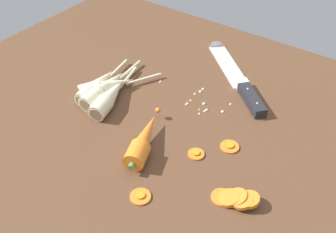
{
  "coord_description": "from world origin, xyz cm",
  "views": [
    {
      "loc": [
        37.52,
        -54.58,
        56.71
      ],
      "look_at": [
        0.0,
        -2.0,
        1.5
      ],
      "focal_mm": 41.67,
      "sensor_mm": 36.0,
      "label": 1
    }
  ],
  "objects_px": {
    "parsnip_mid_right": "(110,97)",
    "carrot_slice_stack": "(235,198)",
    "whole_carrot": "(144,141)",
    "parsnip_mid_left": "(97,86)",
    "parsnip_back": "(108,86)",
    "parsnip_front": "(105,88)",
    "chefs_knife": "(233,72)",
    "carrot_slice_stray_mid": "(140,196)",
    "carrot_slice_stray_near": "(196,153)",
    "carrot_slice_stray_far": "(230,146)"
  },
  "relations": [
    {
      "from": "parsnip_front",
      "to": "parsnip_mid_right",
      "type": "relative_size",
      "value": 1.08
    },
    {
      "from": "chefs_knife",
      "to": "carrot_slice_stray_near",
      "type": "distance_m",
      "value": 0.31
    },
    {
      "from": "chefs_knife",
      "to": "whole_carrot",
      "type": "relative_size",
      "value": 1.62
    },
    {
      "from": "parsnip_mid_left",
      "to": "carrot_slice_stray_near",
      "type": "relative_size",
      "value": 6.17
    },
    {
      "from": "parsnip_mid_right",
      "to": "chefs_knife",
      "type": "bearing_deg",
      "value": 57.22
    },
    {
      "from": "parsnip_mid_right",
      "to": "carrot_slice_stray_far",
      "type": "height_order",
      "value": "parsnip_mid_right"
    },
    {
      "from": "parsnip_front",
      "to": "parsnip_mid_left",
      "type": "bearing_deg",
      "value": -176.16
    },
    {
      "from": "carrot_slice_stack",
      "to": "whole_carrot",
      "type": "bearing_deg",
      "value": 177.09
    },
    {
      "from": "whole_carrot",
      "to": "parsnip_mid_right",
      "type": "xyz_separation_m",
      "value": [
        -0.15,
        0.07,
        -0.0
      ]
    },
    {
      "from": "chefs_knife",
      "to": "whole_carrot",
      "type": "height_order",
      "value": "whole_carrot"
    },
    {
      "from": "chefs_knife",
      "to": "parsnip_back",
      "type": "relative_size",
      "value": 1.45
    },
    {
      "from": "parsnip_back",
      "to": "carrot_slice_stray_far",
      "type": "xyz_separation_m",
      "value": [
        0.33,
        0.01,
        -0.02
      ]
    },
    {
      "from": "chefs_knife",
      "to": "parsnip_mid_left",
      "type": "height_order",
      "value": "parsnip_mid_left"
    },
    {
      "from": "whole_carrot",
      "to": "parsnip_front",
      "type": "relative_size",
      "value": 0.77
    },
    {
      "from": "parsnip_mid_left",
      "to": "parsnip_back",
      "type": "height_order",
      "value": "same"
    },
    {
      "from": "whole_carrot",
      "to": "carrot_slice_stack",
      "type": "bearing_deg",
      "value": -2.91
    },
    {
      "from": "parsnip_back",
      "to": "carrot_slice_stray_mid",
      "type": "bearing_deg",
      "value": -37.72
    },
    {
      "from": "chefs_knife",
      "to": "carrot_slice_stray_mid",
      "type": "distance_m",
      "value": 0.45
    },
    {
      "from": "parsnip_mid_left",
      "to": "parsnip_mid_right",
      "type": "relative_size",
      "value": 0.98
    },
    {
      "from": "parsnip_front",
      "to": "carrot_slice_stack",
      "type": "height_order",
      "value": "parsnip_front"
    },
    {
      "from": "whole_carrot",
      "to": "parsnip_mid_left",
      "type": "height_order",
      "value": "whole_carrot"
    },
    {
      "from": "carrot_slice_stray_mid",
      "to": "whole_carrot",
      "type": "bearing_deg",
      "value": 125.22
    },
    {
      "from": "parsnip_mid_right",
      "to": "carrot_slice_stray_mid",
      "type": "relative_size",
      "value": 5.47
    },
    {
      "from": "chefs_knife",
      "to": "parsnip_front",
      "type": "bearing_deg",
      "value": -129.06
    },
    {
      "from": "parsnip_front",
      "to": "carrot_slice_stack",
      "type": "bearing_deg",
      "value": -13.67
    },
    {
      "from": "parsnip_front",
      "to": "carrot_slice_stack",
      "type": "distance_m",
      "value": 0.41
    },
    {
      "from": "parsnip_back",
      "to": "parsnip_mid_left",
      "type": "bearing_deg",
      "value": -148.33
    },
    {
      "from": "parsnip_back",
      "to": "carrot_slice_stray_far",
      "type": "height_order",
      "value": "parsnip_back"
    },
    {
      "from": "carrot_slice_stray_mid",
      "to": "carrot_slice_stack",
      "type": "bearing_deg",
      "value": 32.5
    },
    {
      "from": "parsnip_front",
      "to": "parsnip_back",
      "type": "distance_m",
      "value": 0.01
    },
    {
      "from": "chefs_knife",
      "to": "carrot_slice_stray_near",
      "type": "bearing_deg",
      "value": -75.66
    },
    {
      "from": "whole_carrot",
      "to": "parsnip_back",
      "type": "distance_m",
      "value": 0.21
    },
    {
      "from": "whole_carrot",
      "to": "carrot_slice_stray_mid",
      "type": "height_order",
      "value": "whole_carrot"
    },
    {
      "from": "whole_carrot",
      "to": "carrot_slice_stack",
      "type": "xyz_separation_m",
      "value": [
        0.22,
        -0.01,
        -0.01
      ]
    },
    {
      "from": "parsnip_front",
      "to": "carrot_slice_stray_mid",
      "type": "distance_m",
      "value": 0.32
    },
    {
      "from": "parsnip_mid_right",
      "to": "carrot_slice_stack",
      "type": "distance_m",
      "value": 0.38
    },
    {
      "from": "parsnip_mid_left",
      "to": "parsnip_back",
      "type": "distance_m",
      "value": 0.02
    },
    {
      "from": "carrot_slice_stray_near",
      "to": "carrot_slice_stray_far",
      "type": "height_order",
      "value": "same"
    },
    {
      "from": "parsnip_back",
      "to": "parsnip_mid_right",
      "type": "bearing_deg",
      "value": -40.6
    },
    {
      "from": "parsnip_front",
      "to": "parsnip_mid_left",
      "type": "relative_size",
      "value": 1.09
    },
    {
      "from": "parsnip_mid_left",
      "to": "carrot_slice_stray_mid",
      "type": "height_order",
      "value": "parsnip_mid_left"
    },
    {
      "from": "parsnip_front",
      "to": "parsnip_mid_left",
      "type": "height_order",
      "value": "same"
    },
    {
      "from": "parsnip_front",
      "to": "carrot_slice_stray_far",
      "type": "distance_m",
      "value": 0.33
    },
    {
      "from": "parsnip_back",
      "to": "parsnip_front",
      "type": "bearing_deg",
      "value": -85.91
    },
    {
      "from": "parsnip_back",
      "to": "carrot_slice_stray_near",
      "type": "bearing_deg",
      "value": -10.42
    },
    {
      "from": "parsnip_back",
      "to": "carrot_slice_stray_mid",
      "type": "xyz_separation_m",
      "value": [
        0.26,
        -0.2,
        -0.02
      ]
    },
    {
      "from": "parsnip_mid_right",
      "to": "parsnip_back",
      "type": "height_order",
      "value": "same"
    },
    {
      "from": "chefs_knife",
      "to": "parsnip_mid_right",
      "type": "relative_size",
      "value": 1.34
    },
    {
      "from": "carrot_slice_stack",
      "to": "carrot_slice_stray_mid",
      "type": "bearing_deg",
      "value": -147.5
    },
    {
      "from": "whole_carrot",
      "to": "parsnip_mid_right",
      "type": "bearing_deg",
      "value": 155.56
    }
  ]
}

